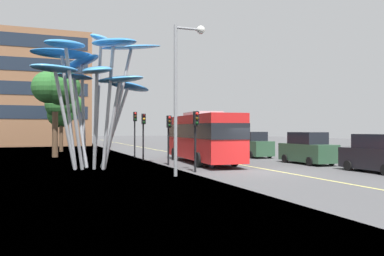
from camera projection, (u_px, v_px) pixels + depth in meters
name	position (u px, v px, depth m)	size (l,w,h in m)	color
ground	(249.00, 173.00, 22.43)	(120.00, 240.00, 0.10)	#4C4C4F
red_bus	(202.00, 135.00, 28.59)	(3.23, 10.83, 3.63)	red
leaf_sculpture	(95.00, 68.00, 24.68)	(8.37, 7.48, 8.96)	#9EA0A5
traffic_light_kerb_near	(196.00, 128.00, 22.48)	(0.28, 0.42, 3.42)	black
traffic_light_kerb_far	(169.00, 129.00, 26.95)	(0.28, 0.42, 3.33)	black
traffic_light_island_mid	(144.00, 127.00, 30.76)	(0.28, 0.42, 3.60)	black
traffic_light_opposite	(135.00, 125.00, 34.14)	(0.28, 0.42, 3.88)	black
car_parked_near	(378.00, 155.00, 22.46)	(1.95, 4.41, 2.15)	black
car_parked_mid	(307.00, 149.00, 28.01)	(1.96, 4.57, 2.21)	#2D5138
car_parked_far	(252.00, 145.00, 34.77)	(1.97, 4.45, 2.19)	#2D5138
street_lamp	(182.00, 79.00, 20.81)	(1.71, 0.44, 7.87)	gray
tree_pavement_near	(57.00, 87.00, 34.45)	(4.03, 4.06, 7.70)	brown
tree_pavement_far	(63.00, 109.00, 43.46)	(4.05, 3.42, 6.44)	brown
pedestrian	(212.00, 155.00, 25.07)	(0.34, 0.34, 1.62)	#2D3342
backdrop_building	(20.00, 90.00, 59.46)	(19.40, 11.52, 16.27)	#8E6042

